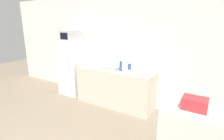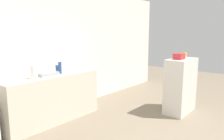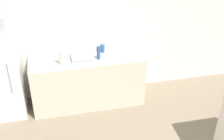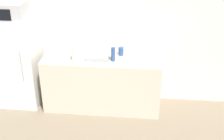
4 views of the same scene
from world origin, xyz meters
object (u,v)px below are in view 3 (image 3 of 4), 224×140
Objects in this scene: bottle_short at (102,48)px; paper_towel_roll at (63,58)px; bottle_tall at (99,53)px; refrigerator at (1,75)px.

bottle_short is 0.73m from paper_towel_roll.
bottle_tall reaches higher than bottle_short.
paper_towel_roll is (-0.57, -0.06, 0.00)m from bottle_tall.
bottle_tall is (1.55, -0.08, 0.27)m from refrigerator.
refrigerator is at bearing 171.79° from paper_towel_roll.
bottle_tall is 0.98× the size of paper_towel_roll.
bottle_tall is at bearing -3.06° from refrigerator.
bottle_short is (1.65, 0.14, 0.22)m from refrigerator.
refrigerator is at bearing -175.27° from bottle_short.
bottle_tall is 0.57m from paper_towel_roll.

